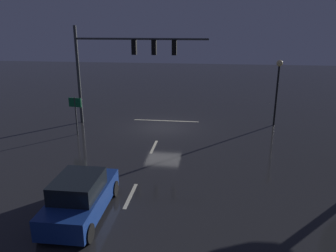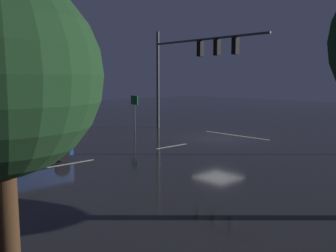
# 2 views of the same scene
# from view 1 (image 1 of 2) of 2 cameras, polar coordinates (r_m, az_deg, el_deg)

# --- Properties ---
(ground_plane) EXTENTS (80.00, 80.00, 0.00)m
(ground_plane) POSITION_cam_1_polar(r_m,az_deg,el_deg) (23.79, -0.85, -0.22)
(ground_plane) COLOR #232326
(traffic_signal_assembly) EXTENTS (9.46, 0.47, 7.06)m
(traffic_signal_assembly) POSITION_cam_1_polar(r_m,az_deg,el_deg) (23.86, -7.77, 11.84)
(traffic_signal_assembly) COLOR #383A3D
(traffic_signal_assembly) RESTS_ON ground_plane
(lane_dash_far) EXTENTS (0.16, 2.20, 0.01)m
(lane_dash_far) POSITION_cam_1_polar(r_m,az_deg,el_deg) (20.05, -2.47, -3.62)
(lane_dash_far) COLOR beige
(lane_dash_far) RESTS_ON ground_plane
(lane_dash_mid) EXTENTS (0.16, 2.20, 0.01)m
(lane_dash_mid) POSITION_cam_1_polar(r_m,az_deg,el_deg) (14.72, -6.49, -11.89)
(lane_dash_mid) COLOR beige
(lane_dash_mid) RESTS_ON ground_plane
(stop_bar) EXTENTS (5.00, 0.16, 0.01)m
(stop_bar) POSITION_cam_1_polar(r_m,az_deg,el_deg) (25.38, -0.31, 0.93)
(stop_bar) COLOR beige
(stop_bar) RESTS_ON ground_plane
(car_approaching) EXTENTS (1.93, 4.38, 1.70)m
(car_approaching) POSITION_cam_1_polar(r_m,az_deg,el_deg) (13.35, -14.91, -11.80)
(car_approaching) COLOR navy
(car_approaching) RESTS_ON ground_plane
(street_lamp_left_kerb) EXTENTS (0.44, 0.44, 4.74)m
(street_lamp_left_kerb) POSITION_cam_1_polar(r_m,az_deg,el_deg) (24.78, 18.50, 7.56)
(street_lamp_left_kerb) COLOR black
(street_lamp_left_kerb) RESTS_ON ground_plane
(route_sign) EXTENTS (0.90, 0.20, 2.56)m
(route_sign) POSITION_cam_1_polar(r_m,az_deg,el_deg) (22.60, -15.74, 3.05)
(route_sign) COLOR #383A3D
(route_sign) RESTS_ON ground_plane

